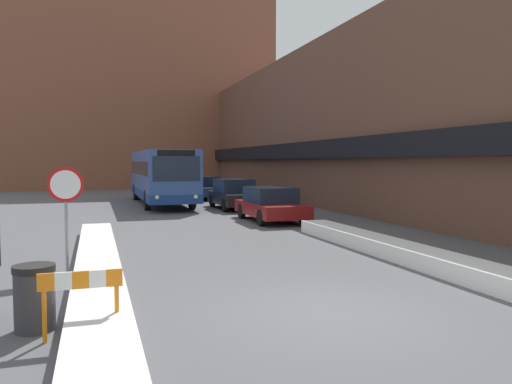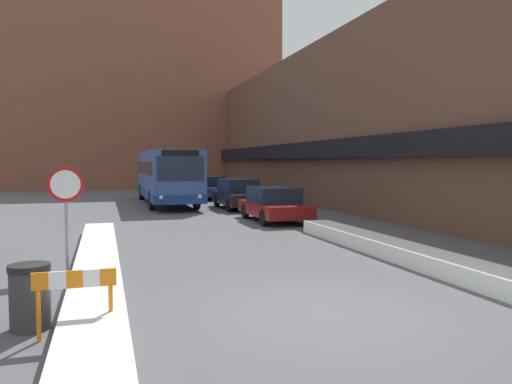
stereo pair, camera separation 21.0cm
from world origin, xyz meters
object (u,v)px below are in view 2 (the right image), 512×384
(trash_bin, at_px, (30,296))
(city_bus, at_px, (166,175))
(parked_car_back, at_px, (210,188))
(construction_barricade, at_px, (75,290))
(parked_car_front, at_px, (274,204))
(stop_sign, at_px, (66,196))
(parked_car_middle, at_px, (238,194))

(trash_bin, bearing_deg, city_bus, 78.10)
(parked_car_back, height_order, construction_barricade, parked_car_back)
(parked_car_front, height_order, construction_barricade, parked_car_front)
(parked_car_front, relative_size, parked_car_back, 1.00)
(stop_sign, bearing_deg, construction_barricade, -84.90)
(parked_car_middle, bearing_deg, construction_barricade, -111.73)
(construction_barricade, bearing_deg, parked_car_back, 74.18)
(city_bus, xyz_separation_m, parked_car_back, (3.22, 3.05, -0.90))
(parked_car_front, xyz_separation_m, construction_barricade, (-7.04, -12.03, -0.04))
(city_bus, height_order, trash_bin, city_bus)
(city_bus, relative_size, construction_barricade, 10.60)
(city_bus, xyz_separation_m, trash_bin, (-4.47, -21.19, -1.16))
(parked_car_middle, xyz_separation_m, stop_sign, (-7.44, -13.18, 0.90))
(construction_barricade, bearing_deg, trash_bin, 137.93)
(parked_car_middle, xyz_separation_m, parked_car_back, (-0.00, 7.18, -0.03))
(parked_car_middle, relative_size, parked_car_back, 1.05)
(parked_car_back, relative_size, construction_barricade, 3.89)
(city_bus, distance_m, trash_bin, 21.69)
(parked_car_front, xyz_separation_m, trash_bin, (-7.68, -11.44, -0.22))
(parked_car_front, distance_m, trash_bin, 13.79)
(parked_car_middle, distance_m, construction_barricade, 19.00)
(city_bus, relative_size, parked_car_front, 2.73)
(parked_car_middle, distance_m, parked_car_back, 7.18)
(city_bus, relative_size, parked_car_middle, 2.61)
(city_bus, bearing_deg, stop_sign, -103.70)
(construction_barricade, bearing_deg, parked_car_front, 59.67)
(parked_car_front, distance_m, stop_sign, 10.65)
(parked_car_back, bearing_deg, trash_bin, -107.58)
(city_bus, bearing_deg, parked_car_middle, -52.03)
(city_bus, xyz_separation_m, parked_car_front, (3.22, -9.75, -0.94))
(parked_car_front, bearing_deg, stop_sign, -134.54)
(parked_car_front, xyz_separation_m, parked_car_middle, (0.00, 5.63, 0.07))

